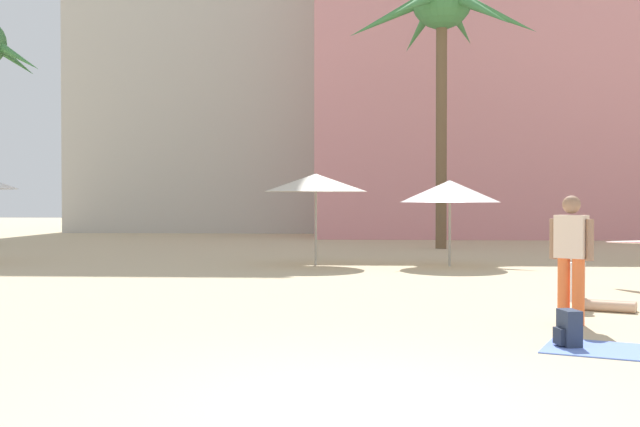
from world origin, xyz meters
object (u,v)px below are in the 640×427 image
Objects in this scene: beach_towel at (632,352)px; person_far_left at (571,254)px; cafe_umbrella_3 at (316,183)px; backpack at (568,329)px; cafe_umbrella_2 at (450,191)px; palm_tree_far_left at (442,14)px; person_far_right at (588,288)px.

person_far_left is at bearing 95.29° from beach_towel.
beach_towel is at bearing -68.94° from cafe_umbrella_3.
person_far_left is at bearing -116.72° from backpack.
palm_tree_far_left is at bearing 86.41° from cafe_umbrella_2.
beach_towel is 1.76× the size of person_far_right.
palm_tree_far_left is at bearing 60.92° from cafe_umbrella_3.
person_far_right is (4.60, -7.54, -1.74)m from cafe_umbrella_3.
cafe_umbrella_3 is 11.30m from backpack.
person_far_right is at bearing -58.60° from cafe_umbrella_3.
backpack is (3.56, -10.57, -1.86)m from cafe_umbrella_3.
palm_tree_far_left is 17.12m from person_far_left.
cafe_umbrella_2 is at bearing 94.55° from beach_towel.
cafe_umbrella_2 reaches higher than person_far_left.
cafe_umbrella_3 is 9.87m from person_far_left.
person_far_left reaches higher than person_far_right.
person_far_right is (1.05, 3.02, 0.13)m from backpack.
palm_tree_far_left reaches higher than person_far_right.
cafe_umbrella_2 is at bearing -138.44° from person_far_left.
cafe_umbrella_2 is 10.92m from beach_towel.
backpack reaches higher than beach_towel.
cafe_umbrella_2 is 3.32m from cafe_umbrella_3.
person_far_right is (0.86, -14.27, -7.48)m from palm_tree_far_left.
palm_tree_far_left reaches higher than cafe_umbrella_2.
beach_towel is (0.85, -10.73, -1.84)m from cafe_umbrella_2.
beach_towel is (0.43, -17.56, -7.80)m from palm_tree_far_left.
cafe_umbrella_3 reaches higher than cafe_umbrella_2.
cafe_umbrella_2 reaches higher than backpack.
person_far_left reaches higher than beach_towel.
person_far_right is at bearing -80.18° from cafe_umbrella_2.
cafe_umbrella_3 is at bearing 111.06° from beach_towel.
cafe_umbrella_2 is 8.93m from person_far_left.
person_far_left is (4.00, -8.95, -1.13)m from cafe_umbrella_3.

